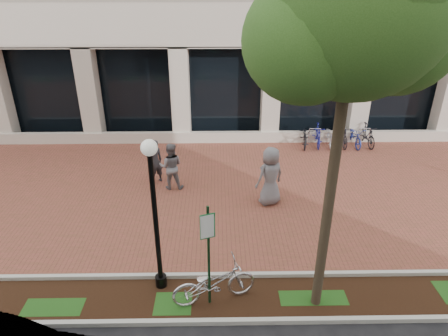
{
  "coord_description": "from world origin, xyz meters",
  "views": [
    {
      "loc": [
        -0.37,
        -12.41,
        7.01
      ],
      "look_at": [
        -0.17,
        -0.8,
        1.29
      ],
      "focal_mm": 32.0,
      "sensor_mm": 36.0,
      "label": 1
    }
  ],
  "objects_px": {
    "parking_sign": "(208,245)",
    "lamppost": "(155,210)",
    "locked_bicycle": "(214,283)",
    "pedestrian_right": "(270,176)",
    "pedestrian_mid": "(171,166)",
    "bike_rack_cluster": "(335,136)",
    "pedestrian_left": "(155,162)",
    "street_tree": "(357,16)"
  },
  "relations": [
    {
      "from": "street_tree",
      "to": "pedestrian_mid",
      "type": "height_order",
      "value": "street_tree"
    },
    {
      "from": "lamppost",
      "to": "locked_bicycle",
      "type": "xyz_separation_m",
      "value": [
        1.32,
        -0.5,
        -1.69
      ]
    },
    {
      "from": "lamppost",
      "to": "bike_rack_cluster",
      "type": "relative_size",
      "value": 1.12
    },
    {
      "from": "parking_sign",
      "to": "lamppost",
      "type": "height_order",
      "value": "lamppost"
    },
    {
      "from": "pedestrian_right",
      "to": "bike_rack_cluster",
      "type": "distance_m",
      "value": 6.07
    },
    {
      "from": "street_tree",
      "to": "pedestrian_mid",
      "type": "bearing_deg",
      "value": 125.36
    },
    {
      "from": "parking_sign",
      "to": "bike_rack_cluster",
      "type": "height_order",
      "value": "parking_sign"
    },
    {
      "from": "pedestrian_mid",
      "to": "street_tree",
      "type": "bearing_deg",
      "value": 125.93
    },
    {
      "from": "parking_sign",
      "to": "street_tree",
      "type": "xyz_separation_m",
      "value": [
        2.55,
        -0.0,
        4.68
      ]
    },
    {
      "from": "parking_sign",
      "to": "locked_bicycle",
      "type": "xyz_separation_m",
      "value": [
        0.11,
        0.1,
        -1.14
      ]
    },
    {
      "from": "lamppost",
      "to": "pedestrian_mid",
      "type": "bearing_deg",
      "value": 92.63
    },
    {
      "from": "pedestrian_left",
      "to": "street_tree",
      "type": "bearing_deg",
      "value": 92.9
    },
    {
      "from": "lamppost",
      "to": "pedestrian_right",
      "type": "height_order",
      "value": "lamppost"
    },
    {
      "from": "locked_bicycle",
      "to": "pedestrian_left",
      "type": "xyz_separation_m",
      "value": [
        -2.18,
        5.96,
        0.31
      ]
    },
    {
      "from": "street_tree",
      "to": "locked_bicycle",
      "type": "xyz_separation_m",
      "value": [
        -2.44,
        0.1,
        -5.83
      ]
    },
    {
      "from": "pedestrian_right",
      "to": "bike_rack_cluster",
      "type": "xyz_separation_m",
      "value": [
        3.53,
        4.91,
        -0.54
      ]
    },
    {
      "from": "street_tree",
      "to": "locked_bicycle",
      "type": "relative_size",
      "value": 4.09
    },
    {
      "from": "parking_sign",
      "to": "pedestrian_right",
      "type": "xyz_separation_m",
      "value": [
        1.93,
        4.51,
        -0.67
      ]
    },
    {
      "from": "pedestrian_left",
      "to": "pedestrian_right",
      "type": "distance_m",
      "value": 4.29
    },
    {
      "from": "street_tree",
      "to": "pedestrian_left",
      "type": "relative_size",
      "value": 4.89
    },
    {
      "from": "pedestrian_mid",
      "to": "pedestrian_right",
      "type": "height_order",
      "value": "pedestrian_right"
    },
    {
      "from": "lamppost",
      "to": "pedestrian_left",
      "type": "relative_size",
      "value": 2.33
    },
    {
      "from": "parking_sign",
      "to": "street_tree",
      "type": "distance_m",
      "value": 5.33
    },
    {
      "from": "locked_bicycle",
      "to": "pedestrian_mid",
      "type": "xyz_separation_m",
      "value": [
        -1.55,
        5.52,
        0.33
      ]
    },
    {
      "from": "parking_sign",
      "to": "locked_bicycle",
      "type": "height_order",
      "value": "parking_sign"
    },
    {
      "from": "street_tree",
      "to": "parking_sign",
      "type": "bearing_deg",
      "value": 179.96
    },
    {
      "from": "lamppost",
      "to": "street_tree",
      "type": "distance_m",
      "value": 5.62
    },
    {
      "from": "pedestrian_mid",
      "to": "bike_rack_cluster",
      "type": "relative_size",
      "value": 0.49
    },
    {
      "from": "lamppost",
      "to": "locked_bicycle",
      "type": "distance_m",
      "value": 2.2
    },
    {
      "from": "street_tree",
      "to": "bike_rack_cluster",
      "type": "height_order",
      "value": "street_tree"
    },
    {
      "from": "locked_bicycle",
      "to": "bike_rack_cluster",
      "type": "relative_size",
      "value": 0.58
    },
    {
      "from": "parking_sign",
      "to": "street_tree",
      "type": "bearing_deg",
      "value": -19.5
    },
    {
      "from": "pedestrian_left",
      "to": "bike_rack_cluster",
      "type": "xyz_separation_m",
      "value": [
        7.53,
        3.36,
        -0.38
      ]
    },
    {
      "from": "street_tree",
      "to": "bike_rack_cluster",
      "type": "relative_size",
      "value": 2.36
    },
    {
      "from": "parking_sign",
      "to": "street_tree",
      "type": "height_order",
      "value": "street_tree"
    },
    {
      "from": "lamppost",
      "to": "pedestrian_mid",
      "type": "relative_size",
      "value": 2.28
    },
    {
      "from": "pedestrian_mid",
      "to": "pedestrian_right",
      "type": "distance_m",
      "value": 3.55
    },
    {
      "from": "lamppost",
      "to": "locked_bicycle",
      "type": "height_order",
      "value": "lamppost"
    },
    {
      "from": "street_tree",
      "to": "pedestrian_left",
      "type": "bearing_deg",
      "value": 127.29
    },
    {
      "from": "pedestrian_mid",
      "to": "pedestrian_left",
      "type": "bearing_deg",
      "value": -34.63
    },
    {
      "from": "parking_sign",
      "to": "lamppost",
      "type": "distance_m",
      "value": 1.46
    },
    {
      "from": "pedestrian_mid",
      "to": "bike_rack_cluster",
      "type": "height_order",
      "value": "pedestrian_mid"
    }
  ]
}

